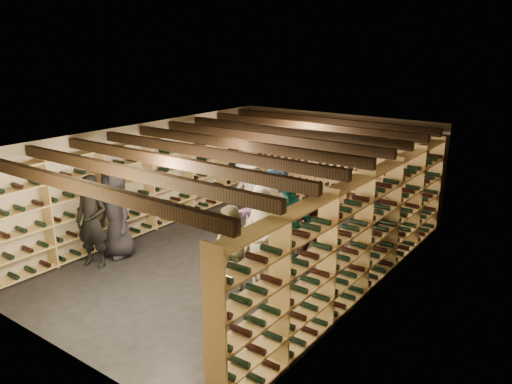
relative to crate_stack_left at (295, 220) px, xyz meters
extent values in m
plane|color=black|center=(-0.29, -1.59, -0.34)|extent=(8.00, 8.00, 0.00)
cube|color=#B2A58A|center=(-0.29, 2.41, 0.86)|extent=(5.50, 0.02, 2.40)
cube|color=#B2A58A|center=(-0.29, -5.59, 0.86)|extent=(5.50, 0.02, 2.40)
cube|color=#B2A58A|center=(-3.04, -1.59, 0.86)|extent=(0.02, 8.00, 2.40)
cube|color=#B2A58A|center=(2.46, -1.59, 0.86)|extent=(0.02, 8.00, 2.40)
cube|color=beige|center=(-0.29, -1.59, 2.06)|extent=(5.50, 8.00, 0.01)
cube|color=black|center=(-0.29, -5.09, 1.92)|extent=(5.40, 0.12, 0.18)
cube|color=black|center=(-0.29, -4.21, 1.92)|extent=(5.40, 0.12, 0.18)
cube|color=black|center=(-0.29, -3.34, 1.92)|extent=(5.40, 0.12, 0.18)
cube|color=black|center=(-0.29, -2.46, 1.92)|extent=(5.40, 0.12, 0.18)
cube|color=black|center=(-0.29, -1.59, 1.92)|extent=(5.40, 0.12, 0.18)
cube|color=black|center=(-0.29, -0.71, 1.92)|extent=(5.40, 0.12, 0.18)
cube|color=black|center=(-0.29, 0.16, 1.92)|extent=(5.40, 0.12, 0.18)
cube|color=black|center=(-0.29, 1.04, 1.92)|extent=(5.40, 0.12, 0.18)
cube|color=black|center=(-0.29, 1.91, 1.92)|extent=(5.40, 0.12, 0.18)
cube|color=tan|center=(-2.86, -1.59, 0.73)|extent=(0.32, 7.50, 2.15)
cube|color=tan|center=(2.28, -1.59, 0.73)|extent=(0.32, 7.50, 2.15)
cube|color=tan|center=(-0.29, 2.24, 0.73)|extent=(4.70, 0.30, 2.15)
cube|color=tan|center=(0.00, 0.00, -0.25)|extent=(0.59, 0.49, 0.17)
cube|color=tan|center=(0.00, 0.00, -0.08)|extent=(0.59, 0.49, 0.17)
cube|color=tan|center=(0.00, 0.00, 0.09)|extent=(0.59, 0.49, 0.17)
cube|color=tan|center=(0.00, 0.00, 0.26)|extent=(0.59, 0.49, 0.17)
cube|color=tan|center=(0.18, -0.29, -0.25)|extent=(0.59, 0.49, 0.17)
cube|color=tan|center=(0.18, -0.29, -0.08)|extent=(0.59, 0.49, 0.17)
cube|color=tan|center=(0.18, -0.29, 0.09)|extent=(0.59, 0.49, 0.17)
cube|color=tan|center=(0.24, 0.36, -0.25)|extent=(0.58, 0.48, 0.17)
imported|color=black|center=(-2.25, -3.02, 0.58)|extent=(0.99, 0.74, 1.85)
imported|color=black|center=(-2.25, -3.58, 0.55)|extent=(0.75, 0.61, 1.77)
imported|color=brown|center=(0.43, -2.74, 0.40)|extent=(0.74, 0.59, 1.48)
imported|color=beige|center=(0.71, -2.15, 0.55)|extent=(1.32, 1.05, 1.78)
imported|color=teal|center=(0.84, -1.62, 0.55)|extent=(1.09, 0.57, 1.78)
imported|color=#1F2E4B|center=(-0.02, -0.65, 0.54)|extent=(0.96, 0.72, 1.77)
imported|color=gray|center=(0.98, -2.63, 0.58)|extent=(0.71, 0.50, 1.84)
imported|color=#3F171A|center=(1.09, -1.12, 0.42)|extent=(0.80, 0.66, 1.52)
imported|color=#AAA59A|center=(-0.99, -0.32, 0.54)|extent=(1.19, 0.76, 1.76)
imported|color=#285443|center=(-0.44, -0.29, 0.43)|extent=(0.95, 0.50, 1.54)
imported|color=#815587|center=(0.24, -1.18, 0.46)|extent=(1.56, 0.91, 1.61)
imported|color=#35353A|center=(1.89, -0.37, 0.40)|extent=(0.79, 0.59, 1.47)
camera|label=1|loc=(5.39, -8.85, 3.76)|focal=35.00mm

